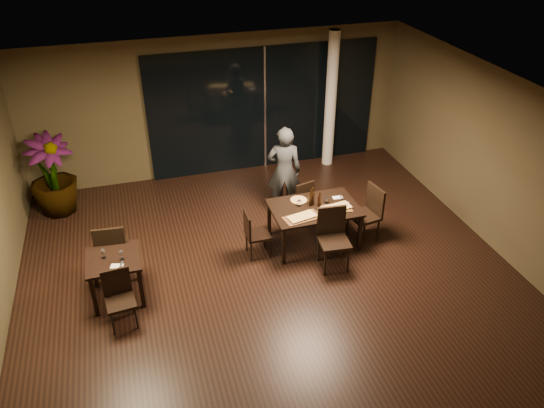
{
  "coord_description": "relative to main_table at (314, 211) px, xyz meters",
  "views": [
    {
      "loc": [
        -1.91,
        -6.44,
        5.6
      ],
      "look_at": [
        0.19,
        0.64,
        1.05
      ],
      "focal_mm": 35.0,
      "sensor_mm": 36.0,
      "label": 1
    }
  ],
  "objects": [
    {
      "name": "bottle_c",
      "position": [
        -0.01,
        0.1,
        0.24
      ],
      "size": [
        0.07,
        0.07,
        0.33
      ],
      "primitive_type": null,
      "color": "black",
      "rests_on": "main_table"
    },
    {
      "name": "wine_glass_b",
      "position": [
        -3.27,
        -0.57,
        0.16
      ],
      "size": [
        0.07,
        0.07,
        0.16
      ],
      "primitive_type": null,
      "color": "white",
      "rests_on": "side_table"
    },
    {
      "name": "chair_side_far",
      "position": [
        -3.42,
        -0.0,
        -0.09
      ],
      "size": [
        0.52,
        0.52,
        1.04
      ],
      "rotation": [
        0.0,
        0.0,
        3.05
      ],
      "color": "black",
      "rests_on": "ground"
    },
    {
      "name": "main_table",
      "position": [
        0.0,
        0.0,
        0.0
      ],
      "size": [
        1.5,
        1.0,
        0.75
      ],
      "color": "black",
      "rests_on": "ground"
    },
    {
      "name": "diner",
      "position": [
        -0.17,
        1.19,
        0.21
      ],
      "size": [
        0.69,
        0.56,
        1.77
      ],
      "primitive_type": "imported",
      "rotation": [
        0.0,
        0.0,
        2.84
      ],
      "color": "#2B2D2F",
      "rests_on": "ground"
    },
    {
      "name": "wall_back",
      "position": [
        -1.0,
        3.25,
        0.82
      ],
      "size": [
        8.0,
        0.1,
        3.0
      ],
      "primitive_type": "cube",
      "color": "#443B24",
      "rests_on": "ground"
    },
    {
      "name": "chair_main_near",
      "position": [
        0.09,
        -0.65,
        -0.09
      ],
      "size": [
        0.53,
        0.53,
        1.05
      ],
      "rotation": [
        0.0,
        0.0,
        -0.09
      ],
      "color": "black",
      "rests_on": "ground"
    },
    {
      "name": "potted_plant",
      "position": [
        -4.4,
        2.41,
        0.12
      ],
      "size": [
        1.18,
        1.18,
        1.58
      ],
      "primitive_type": "imported",
      "rotation": [
        0.0,
        0.0,
        0.51
      ],
      "color": "#1F4A18",
      "rests_on": "ground"
    },
    {
      "name": "side_napkin",
      "position": [
        -3.35,
        -0.73,
        0.08
      ],
      "size": [
        0.2,
        0.16,
        0.01
      ],
      "primitive_type": "cube",
      "rotation": [
        0.0,
        0.0,
        -0.29
      ],
      "color": "silver",
      "rests_on": "side_table"
    },
    {
      "name": "wine_glass_a",
      "position": [
        -3.52,
        -0.46,
        0.15
      ],
      "size": [
        0.07,
        0.07,
        0.16
      ],
      "primitive_type": null,
      "color": "white",
      "rests_on": "side_table"
    },
    {
      "name": "round_pizza",
      "position": [
        -0.19,
        0.28,
        0.08
      ],
      "size": [
        0.29,
        0.29,
        0.01
      ],
      "primitive_type": "cylinder",
      "color": "#B83914",
      "rests_on": "main_table"
    },
    {
      "name": "ground",
      "position": [
        -1.0,
        -0.8,
        -0.68
      ],
      "size": [
        8.0,
        8.0,
        0.0
      ],
      "primitive_type": "plane",
      "color": "black",
      "rests_on": "ground"
    },
    {
      "name": "napkin_far",
      "position": [
        0.5,
        0.17,
        0.08
      ],
      "size": [
        0.19,
        0.11,
        0.01
      ],
      "primitive_type": "cube",
      "rotation": [
        0.0,
        0.0,
        -0.06
      ],
      "color": "white",
      "rests_on": "main_table"
    },
    {
      "name": "side_table",
      "position": [
        -3.4,
        -0.5,
        -0.05
      ],
      "size": [
        0.8,
        0.8,
        0.75
      ],
      "color": "black",
      "rests_on": "ground"
    },
    {
      "name": "bottle_a",
      "position": [
        -0.05,
        0.07,
        0.23
      ],
      "size": [
        0.07,
        0.07,
        0.31
      ],
      "primitive_type": null,
      "color": "black",
      "rests_on": "main_table"
    },
    {
      "name": "pizza_board_left",
      "position": [
        -0.32,
        -0.27,
        0.08
      ],
      "size": [
        0.66,
        0.41,
        0.01
      ],
      "primitive_type": "cube",
      "rotation": [
        0.0,
        0.0,
        0.18
      ],
      "color": "#4F3019",
      "rests_on": "main_table"
    },
    {
      "name": "chair_side_near",
      "position": [
        -3.37,
        -1.06,
        -0.18
      ],
      "size": [
        0.45,
        0.45,
        0.88
      ],
      "rotation": [
        0.0,
        0.0,
        0.1
      ],
      "color": "black",
      "rests_on": "ground"
    },
    {
      "name": "chair_main_left",
      "position": [
        -1.11,
        -0.05,
        -0.19
      ],
      "size": [
        0.4,
        0.4,
        0.86
      ],
      "rotation": [
        0.0,
        0.0,
        1.57
      ],
      "color": "black",
      "rests_on": "ground"
    },
    {
      "name": "pizza_board_right",
      "position": [
        0.34,
        -0.17,
        0.08
      ],
      "size": [
        0.58,
        0.36,
        0.01
      ],
      "primitive_type": "cube",
      "rotation": [
        0.0,
        0.0,
        -0.19
      ],
      "color": "#4A3117",
      "rests_on": "main_table"
    },
    {
      "name": "wall_right",
      "position": [
        3.05,
        -0.8,
        0.82
      ],
      "size": [
        0.1,
        8.0,
        3.0
      ],
      "primitive_type": "cube",
      "color": "#443B24",
      "rests_on": "ground"
    },
    {
      "name": "column",
      "position": [
        1.4,
        2.85,
        0.82
      ],
      "size": [
        0.24,
        0.24,
        3.0
      ],
      "primitive_type": "cylinder",
      "color": "white",
      "rests_on": "ground"
    },
    {
      "name": "oblong_pizza_right",
      "position": [
        0.34,
        -0.17,
        0.1
      ],
      "size": [
        0.52,
        0.3,
        0.02
      ],
      "primitive_type": null,
      "rotation": [
        0.0,
        0.0,
        0.16
      ],
      "color": "#691909",
      "rests_on": "pizza_board_right"
    },
    {
      "name": "tumbler_right",
      "position": [
        0.25,
        0.08,
        0.12
      ],
      "size": [
        0.08,
        0.08,
        0.09
      ],
      "primitive_type": "cylinder",
      "color": "white",
      "rests_on": "main_table"
    },
    {
      "name": "chair_main_right",
      "position": [
        0.98,
        -0.13,
        -0.1
      ],
      "size": [
        0.55,
        0.55,
        1.03
      ],
      "rotation": [
        0.0,
        0.0,
        -1.39
      ],
      "color": "black",
      "rests_on": "ground"
    },
    {
      "name": "tumbler_left",
      "position": [
        -0.24,
        0.12,
        0.12
      ],
      "size": [
        0.08,
        0.08,
        0.1
      ],
      "primitive_type": "cylinder",
      "color": "white",
      "rests_on": "main_table"
    },
    {
      "name": "window_panel",
      "position": [
        0.0,
        3.16,
        0.67
      ],
      "size": [
        5.0,
        0.06,
        2.7
      ],
      "primitive_type": "cube",
      "color": "black",
      "rests_on": "ground"
    },
    {
      "name": "oblong_pizza_left",
      "position": [
        -0.32,
        -0.27,
        0.1
      ],
      "size": [
        0.49,
        0.31,
        0.02
      ],
      "primitive_type": null,
      "rotation": [
        0.0,
        0.0,
        0.23
      ],
      "color": "#671609",
      "rests_on": "pizza_board_left"
    },
    {
      "name": "bottle_b",
      "position": [
        0.09,
        0.0,
        0.22
      ],
      "size": [
        0.06,
        0.06,
        0.28
      ],
      "primitive_type": null,
      "color": "black",
      "rests_on": "main_table"
    },
    {
      "name": "ceiling",
      "position": [
        -1.0,
        -0.8,
        2.34
      ],
      "size": [
        8.0,
        8.0,
        0.04
      ],
      "primitive_type": "cube",
      "color": "silver",
      "rests_on": "wall_back"
    },
    {
      "name": "chair_main_far",
      "position": [
        0.04,
        0.76,
        -0.2
      ],
      "size": [
        0.48,
        0.48,
        0.85
      ],
      "rotation": [
        0.0,
        0.0,
        3.39
      ],
      "color": "black",
      "rests_on": "ground"
    },
    {
      "name": "napkin_near",
      "position": [
        0.53,
        -0.07,
        0.08
      ],
      "size": [
        0.19,
        0.12,
        0.01
      ],
      "primitive_type": "cube",
      "rotation": [
        0.0,
        0.0,
        0.13
      ],
      "color": "white",
      "rests_on": "main_table"
    }
  ]
}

